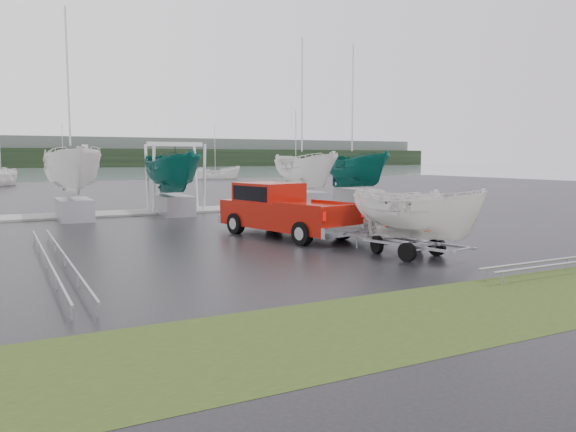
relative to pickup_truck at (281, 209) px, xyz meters
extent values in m
plane|color=black|center=(0.09, -0.90, -1.13)|extent=(120.00, 120.00, 0.00)
plane|color=gray|center=(0.09, 99.10, -1.14)|extent=(300.00, 300.00, 0.00)
plane|color=black|center=(0.09, -11.90, -1.13)|extent=(40.00, 40.00, 0.00)
cube|color=gray|center=(0.09, 12.10, -1.08)|extent=(30.00, 3.00, 0.12)
cube|color=black|center=(0.09, 169.10, 1.87)|extent=(300.00, 8.00, 6.00)
cube|color=#4C5651|center=(0.09, 177.10, 3.87)|extent=(300.00, 6.00, 10.00)
cube|color=maroon|center=(0.08, -0.34, -0.25)|extent=(3.62, 6.70, 1.04)
cube|color=maroon|center=(-0.19, 0.78, 0.57)|extent=(2.56, 2.93, 0.93)
cube|color=black|center=(-0.19, 0.78, 0.63)|extent=(2.53, 2.67, 0.60)
cube|color=silver|center=(0.84, -3.49, -0.58)|extent=(2.20, 0.71, 0.38)
cylinder|color=black|center=(-1.42, 1.44, -0.69)|extent=(0.53, 0.93, 0.88)
cylinder|color=black|center=(0.61, 1.93, -0.69)|extent=(0.53, 0.93, 0.88)
cylinder|color=black|center=(-0.44, -2.61, -0.69)|extent=(0.53, 0.93, 0.88)
cylinder|color=black|center=(1.58, -2.12, -0.69)|extent=(0.53, 0.93, 0.88)
cube|color=#96999F|center=(1.05, -6.73, -0.68)|extent=(0.92, 3.52, 0.08)
cube|color=#96999F|center=(2.12, -6.47, -0.68)|extent=(0.92, 3.52, 0.08)
cylinder|color=#96999F|center=(1.63, -6.79, -0.83)|extent=(1.57, 0.45, 0.08)
cylinder|color=black|center=(0.85, -6.98, -0.83)|extent=(0.32, 0.63, 0.60)
cylinder|color=black|center=(2.41, -6.61, -0.83)|extent=(0.32, 0.63, 0.60)
imported|color=silver|center=(1.59, -6.60, 1.74)|extent=(2.17, 2.21, 4.77)
cube|color=#E84907|center=(1.40, -5.82, -0.13)|extent=(1.52, 0.40, 0.03)
cube|color=#E84907|center=(1.77, -7.38, -0.13)|extent=(1.52, 0.40, 0.03)
cube|color=#96999F|center=(1.21, -5.14, -0.68)|extent=(0.46, 3.59, 0.08)
cube|color=#96999F|center=(2.30, -5.26, -0.68)|extent=(0.46, 3.59, 0.08)
cylinder|color=#96999F|center=(1.73, -5.40, -0.83)|extent=(1.60, 0.25, 0.08)
cylinder|color=black|center=(0.94, -5.31, -0.83)|extent=(0.24, 0.62, 0.60)
cylinder|color=black|center=(2.53, -5.48, -0.83)|extent=(0.24, 0.62, 0.60)
imported|color=silver|center=(1.75, -5.20, 1.63)|extent=(1.89, 1.93, 4.55)
cube|color=#E84907|center=(1.84, -4.40, -0.13)|extent=(1.55, 0.21, 0.03)
cube|color=#E84907|center=(1.67, -6.00, -0.13)|extent=(1.55, 0.21, 0.03)
cylinder|color=silver|center=(-2.39, 11.30, 0.87)|extent=(0.16, 0.58, 3.99)
cylinder|color=silver|center=(-2.39, 12.90, 0.87)|extent=(0.16, 0.58, 3.99)
cylinder|color=silver|center=(0.61, 11.30, 0.87)|extent=(0.16, 0.58, 3.99)
cylinder|color=silver|center=(0.61, 12.90, 0.87)|extent=(0.16, 0.58, 3.99)
cube|color=silver|center=(-0.89, 12.10, 2.87)|extent=(3.30, 0.25, 0.25)
cube|color=#96999F|center=(-6.85, 10.10, -0.58)|extent=(1.60, 3.20, 1.10)
imported|color=silver|center=(-6.85, 10.10, 3.49)|extent=(2.65, 2.72, 7.04)
cylinder|color=#B2B2B7|center=(-6.85, 10.60, 6.19)|extent=(0.10, 0.10, 7.00)
cube|color=#96999F|center=(-1.57, 10.30, -0.58)|extent=(1.60, 3.20, 1.10)
imported|color=#0B534A|center=(-1.57, 10.30, 3.18)|extent=(2.42, 2.48, 6.43)
cube|color=#96999F|center=(6.83, 10.10, -0.58)|extent=(1.60, 3.20, 1.10)
imported|color=silver|center=(6.83, 10.10, 3.19)|extent=(2.42, 2.49, 6.44)
cylinder|color=#B2B2B7|center=(6.83, 10.60, 5.96)|extent=(0.10, 0.10, 7.00)
cube|color=#96999F|center=(10.82, 10.40, -0.58)|extent=(1.60, 3.20, 1.10)
imported|color=#0B534A|center=(10.82, 10.40, 3.25)|extent=(2.47, 2.53, 6.56)
cylinder|color=#B2B2B7|center=(10.82, 10.90, 6.01)|extent=(0.10, 0.10, 7.00)
cylinder|color=#96999F|center=(-8.66, 0.10, -0.78)|extent=(0.06, 6.50, 0.06)
cylinder|color=#96999F|center=(-9.16, 0.10, -0.78)|extent=(0.06, 6.50, 0.06)
cylinder|color=#96999F|center=(-8.66, -5.90, -0.78)|extent=(0.06, 6.50, 0.06)
cylinder|color=#96999F|center=(-9.16, -5.90, -0.78)|extent=(0.06, 6.50, 0.06)
cylinder|color=#96999F|center=(4.09, -10.15, -0.78)|extent=(7.00, 0.06, 0.06)
imported|color=silver|center=(-9.77, 52.56, -1.13)|extent=(3.50, 3.56, 8.08)
cylinder|color=#B2B2B7|center=(-9.77, 52.56, 2.87)|extent=(0.08, 0.08, 8.00)
imported|color=silver|center=(16.70, 29.70, -1.13)|extent=(2.60, 2.63, 5.39)
cylinder|color=#B2B2B7|center=(16.70, 29.70, 2.87)|extent=(0.08, 0.08, 8.00)
imported|color=silver|center=(19.16, 59.95, -1.13)|extent=(3.58, 3.53, 7.60)
cylinder|color=#B2B2B7|center=(19.16, 59.95, 2.87)|extent=(0.08, 0.08, 8.00)
imported|color=silver|center=(-1.35, 68.95, -1.13)|extent=(3.33, 3.40, 8.14)
cylinder|color=#B2B2B7|center=(-1.35, 68.95, 2.87)|extent=(0.08, 0.08, 8.00)
camera|label=1|loc=(-10.37, -20.51, 2.10)|focal=35.00mm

